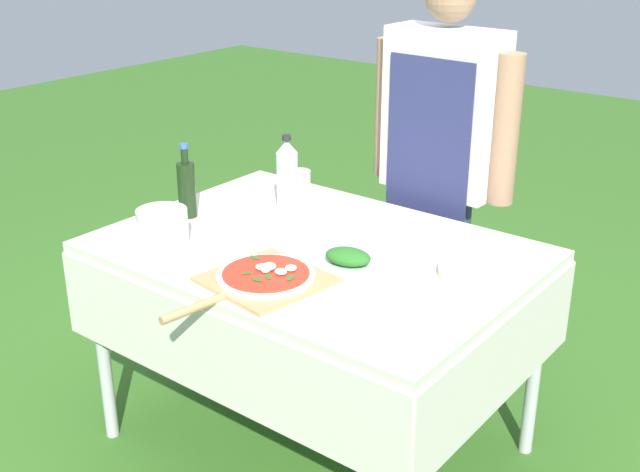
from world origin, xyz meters
TOP-DOWN VIEW (x-y plane):
  - ground_plane at (0.00, 0.00)m, footprint 12.00×12.00m
  - prep_table at (0.00, 0.00)m, footprint 1.33×0.95m
  - person_cook at (0.07, 0.65)m, footprint 0.58×0.20m
  - pizza_on_peel at (0.04, -0.29)m, footprint 0.35×0.52m
  - oil_bottle at (-0.51, -0.06)m, footprint 0.06×0.06m
  - water_bottle at (-0.28, 0.19)m, footprint 0.07×0.07m
  - herb_container at (0.17, -0.06)m, footprint 0.19×0.14m
  - mixing_tub at (-0.39, -0.28)m, footprint 0.16×0.16m
  - plate_stack at (0.50, 0.12)m, footprint 0.23×0.23m
  - sauce_jar at (-0.32, 0.31)m, footprint 0.09×0.09m

SIDE VIEW (x-z plane):
  - ground_plane at x=0.00m, z-range 0.00..0.00m
  - prep_table at x=0.00m, z-range 0.29..1.04m
  - plate_stack at x=0.50m, z-range 0.75..0.77m
  - pizza_on_peel at x=0.04m, z-range 0.73..0.79m
  - herb_container at x=0.17m, z-range 0.74..0.80m
  - sauce_jar at x=-0.32m, z-range 0.74..0.84m
  - mixing_tub at x=-0.39m, z-range 0.75..0.86m
  - oil_bottle at x=-0.51m, z-range 0.72..0.98m
  - water_bottle at x=-0.28m, z-range 0.74..1.01m
  - person_cook at x=0.07m, z-range 0.14..1.68m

